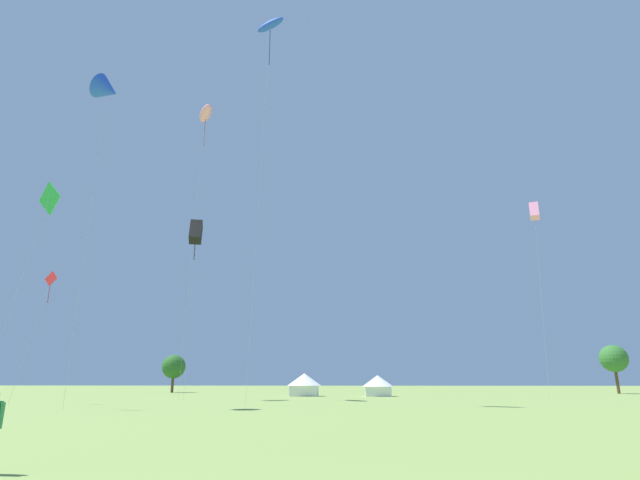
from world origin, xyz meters
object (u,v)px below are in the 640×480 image
(kite_green_diamond, at_px, (49,200))
(kite_pink_box, at_px, (534,211))
(kite_blue_parafoil, at_px, (270,26))
(festival_tent_left, at_px, (378,385))
(tree_distant_right, at_px, (174,367))
(kite_pink_parafoil, at_px, (206,114))
(kite_black_box, at_px, (196,232))
(tree_distant_left, at_px, (614,359))
(festival_tent_center, at_px, (304,383))
(kite_red_diamond, at_px, (50,283))
(kite_blue_delta, at_px, (107,90))

(kite_green_diamond, relative_size, kite_pink_box, 0.76)
(kite_blue_parafoil, relative_size, festival_tent_left, 9.13)
(kite_green_diamond, height_order, tree_distant_right, kite_green_diamond)
(kite_pink_box, distance_m, kite_pink_parafoil, 40.38)
(kite_black_box, distance_m, kite_blue_parafoil, 23.18)
(festival_tent_left, xyz_separation_m, tree_distant_left, (37.24, 15.08, 3.75))
(festival_tent_center, bearing_deg, kite_pink_box, -21.67)
(kite_pink_parafoil, height_order, tree_distant_left, kite_pink_parafoil)
(kite_blue_parafoil, bearing_deg, kite_black_box, 130.71)
(kite_black_box, relative_size, kite_pink_box, 0.89)
(tree_distant_left, height_order, tree_distant_right, tree_distant_left)
(kite_blue_parafoil, bearing_deg, kite_red_diamond, 175.96)
(festival_tent_center, bearing_deg, kite_green_diamond, -117.69)
(kite_blue_delta, xyz_separation_m, kite_red_diamond, (-6.60, 6.42, -15.44))
(kite_blue_delta, height_order, festival_tent_center, kite_blue_delta)
(kite_pink_box, height_order, festival_tent_left, kite_pink_box)
(festival_tent_left, bearing_deg, kite_blue_delta, -128.04)
(festival_tent_center, bearing_deg, kite_black_box, -127.98)
(kite_red_diamond, bearing_deg, kite_black_box, 44.81)
(festival_tent_center, relative_size, tree_distant_left, 0.60)
(kite_blue_delta, bearing_deg, festival_tent_left, 51.96)
(kite_blue_parafoil, distance_m, kite_pink_parafoil, 15.14)
(kite_red_diamond, distance_m, tree_distant_left, 78.34)
(kite_pink_parafoil, relative_size, festival_tent_center, 7.71)
(kite_black_box, relative_size, kite_pink_parafoil, 0.58)
(kite_blue_delta, xyz_separation_m, kite_blue_parafoil, (12.97, 5.04, 9.93))
(kite_red_diamond, bearing_deg, festival_tent_left, 38.30)
(festival_tent_center, bearing_deg, tree_distant_left, 17.90)
(kite_pink_parafoil, bearing_deg, kite_blue_delta, -101.86)
(kite_blue_parafoil, distance_m, festival_tent_center, 42.64)
(kite_black_box, distance_m, kite_blue_delta, 18.39)
(kite_red_diamond, bearing_deg, kite_pink_box, 15.16)
(kite_blue_delta, relative_size, kite_red_diamond, 2.36)
(kite_blue_delta, relative_size, kite_blue_parafoil, 0.75)
(kite_red_diamond, xyz_separation_m, tree_distant_left, (67.68, 39.11, -5.23))
(kite_pink_box, relative_size, kite_pink_parafoil, 0.65)
(kite_green_diamond, relative_size, kite_black_box, 0.86)
(kite_blue_parafoil, xyz_separation_m, kite_pink_box, (28.87, 14.51, -15.04))
(kite_blue_parafoil, xyz_separation_m, kite_pink_parafoil, (-9.52, 11.42, -2.89))
(kite_red_diamond, distance_m, festival_tent_left, 39.80)
(festival_tent_center, bearing_deg, kite_pink_parafoil, -127.98)
(kite_blue_delta, height_order, kite_pink_parafoil, kite_pink_parafoil)
(festival_tent_left, bearing_deg, kite_black_box, -145.34)
(kite_blue_delta, distance_m, kite_red_diamond, 17.97)
(kite_red_diamond, relative_size, festival_tent_left, 2.89)
(kite_black_box, xyz_separation_m, tree_distant_right, (-12.75, 32.84, -13.77))
(kite_black_box, bearing_deg, festival_tent_center, 52.02)
(festival_tent_center, relative_size, festival_tent_left, 1.09)
(kite_red_diamond, xyz_separation_m, festival_tent_left, (30.43, 24.03, -8.98))
(kite_green_diamond, xyz_separation_m, kite_pink_box, (44.35, 21.29, 5.45))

